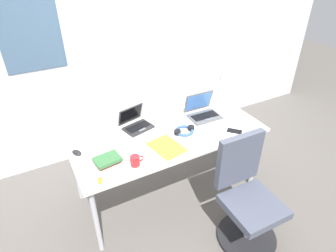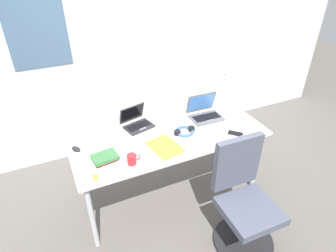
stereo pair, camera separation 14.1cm
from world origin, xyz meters
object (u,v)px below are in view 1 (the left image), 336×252
Objects in this scene: laptop_front_right at (203,112)px; coffee_mug at (135,161)px; cell_phone at (235,131)px; office_chair at (247,201)px; headphones at (184,131)px; desk_lamp at (221,86)px; laptop_mid_desk at (136,124)px; book_stack at (107,160)px; computer_mouse at (77,152)px; pill_bottle at (100,179)px; paper_folder_far_corner at (167,147)px.

coffee_mug is at bearing -156.90° from laptop_front_right.
cell_phone is (0.10, -0.39, -0.04)m from laptop_front_right.
headphones is at bearing 104.89° from office_chair.
coffee_mug is at bearing -159.48° from headphones.
desk_lamp is at bearing 25.92° from laptop_front_right.
book_stack is at bearing -137.21° from laptop_mid_desk.
computer_mouse is 0.10× the size of office_chair.
laptop_mid_desk is 1.42× the size of book_stack.
pill_bottle is 0.66m from paper_folder_far_corner.
laptop_mid_desk is 0.56m from book_stack.
desk_lamp is 1.65m from computer_mouse.
office_chair is at bearing -32.69° from coffee_mug.
laptop_mid_desk is at bearing -14.53° from computer_mouse.
cell_phone is (-0.23, -0.55, -0.19)m from desk_lamp.
desk_lamp is at bearing 24.30° from cell_phone.
desk_lamp reaches higher than headphones.
computer_mouse is 0.43m from pill_bottle.
laptop_front_right is 1.30m from pill_bottle.
computer_mouse is 0.45× the size of headphones.
pill_bottle reaches higher than computer_mouse.
desk_lamp reaches higher than computer_mouse.
laptop_mid_desk reaches higher than computer_mouse.
office_chair is at bearing -113.71° from desk_lamp.
desk_lamp reaches higher than pill_bottle.
cell_phone is at bearing -113.05° from desk_lamp.
book_stack is 0.23× the size of office_chair.
laptop_front_right is at bearing 23.10° from coffee_mug.
pill_bottle is (-1.56, -0.61, -0.16)m from desk_lamp.
desk_lamp is 1.82× the size of book_stack.
book_stack is 1.94× the size of coffee_mug.
coffee_mug is (-1.01, -0.00, 0.04)m from cell_phone.
book_stack is (-1.20, 0.13, 0.02)m from cell_phone.
book_stack reaches higher than headphones.
office_chair reaches higher than book_stack.
computer_mouse is 0.85× the size of coffee_mug.
laptop_front_right is at bearing 27.65° from headphones.
coffee_mug reaches higher than computer_mouse.
office_chair is (1.09, -0.44, -0.38)m from pill_bottle.
laptop_mid_desk is at bearing 47.12° from pill_bottle.
coffee_mug reaches higher than cell_phone.
book_stack is at bearing 57.81° from pill_bottle.
laptop_front_right is at bearing 13.11° from book_stack.
laptop_front_right is at bearing -27.33° from computer_mouse.
computer_mouse is 0.30m from book_stack.
laptop_mid_desk reaches higher than paper_folder_far_corner.
cell_phone is 1.72× the size of pill_bottle.
desk_lamp is 1.37m from coffee_mug.
coffee_mug is (-0.59, -0.22, 0.03)m from headphones.
laptop_front_right is (0.69, -0.13, 0.01)m from laptop_mid_desk.
pill_bottle reaches higher than paper_folder_far_corner.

